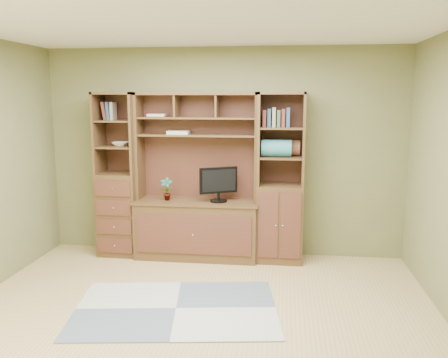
# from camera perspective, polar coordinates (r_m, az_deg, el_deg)

# --- Properties ---
(room) EXTENTS (4.60, 4.10, 2.64)m
(room) POSITION_cam_1_polar(r_m,az_deg,el_deg) (4.03, -3.82, -0.05)
(room) COLOR tan
(room) RESTS_ON ground
(center_hutch) EXTENTS (1.54, 0.53, 2.05)m
(center_hutch) POSITION_cam_1_polar(r_m,az_deg,el_deg) (5.81, -3.35, 0.25)
(center_hutch) COLOR #4A311A
(center_hutch) RESTS_ON ground
(left_tower) EXTENTS (0.50, 0.45, 2.05)m
(left_tower) POSITION_cam_1_polar(r_m,az_deg,el_deg) (6.11, -12.53, 0.51)
(left_tower) COLOR #4A311A
(left_tower) RESTS_ON ground
(right_tower) EXTENTS (0.55, 0.45, 2.05)m
(right_tower) POSITION_cam_1_polar(r_m,az_deg,el_deg) (5.75, 6.81, 0.10)
(right_tower) COLOR #4A311A
(right_tower) RESTS_ON ground
(rug) EXTENTS (2.06, 1.53, 0.01)m
(rug) POSITION_cam_1_polar(r_m,az_deg,el_deg) (4.69, -5.80, -15.24)
(rug) COLOR gray
(rug) RESTS_ON ground
(monitor) EXTENTS (0.52, 0.41, 0.58)m
(monitor) POSITION_cam_1_polar(r_m,az_deg,el_deg) (5.73, -0.67, 0.11)
(monitor) COLOR black
(monitor) RESTS_ON center_hutch
(orchid) EXTENTS (0.15, 0.10, 0.28)m
(orchid) POSITION_cam_1_polar(r_m,az_deg,el_deg) (5.89, -6.93, -1.19)
(orchid) COLOR #B9703E
(orchid) RESTS_ON center_hutch
(magazines) EXTENTS (0.26, 0.19, 0.04)m
(magazines) POSITION_cam_1_polar(r_m,az_deg,el_deg) (5.88, -5.49, 5.60)
(magazines) COLOR beige
(magazines) RESTS_ON center_hutch
(bowl) EXTENTS (0.20, 0.20, 0.05)m
(bowl) POSITION_cam_1_polar(r_m,az_deg,el_deg) (6.05, -12.35, 4.14)
(bowl) COLOR white
(bowl) RESTS_ON left_tower
(blanket_teal) EXTENTS (0.35, 0.20, 0.20)m
(blanket_teal) POSITION_cam_1_polar(r_m,az_deg,el_deg) (5.65, 6.32, 3.70)
(blanket_teal) COLOR #2C7075
(blanket_teal) RESTS_ON right_tower
(blanket_red) EXTENTS (0.35, 0.19, 0.19)m
(blanket_red) POSITION_cam_1_polar(r_m,az_deg,el_deg) (5.78, 7.39, 3.75)
(blanket_red) COLOR brown
(blanket_red) RESTS_ON right_tower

